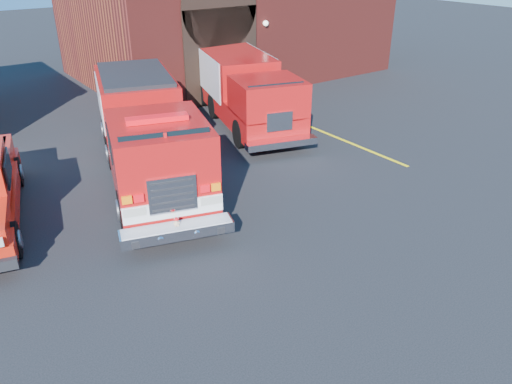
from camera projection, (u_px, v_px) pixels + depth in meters
ground at (229, 220)px, 12.89m from camera, size 100.00×100.00×0.00m
parking_stripe_near at (373, 152)px, 17.00m from camera, size 0.12×3.00×0.01m
parking_stripe_mid at (314, 128)px, 19.18m from camera, size 0.12×3.00×0.01m
parking_stripe_far at (267, 109)px, 21.35m from camera, size 0.12×3.00×0.01m
fire_engine at (147, 132)px, 14.72m from camera, size 4.91×9.16×2.72m
secondary_truck at (244, 88)px, 19.31m from camera, size 4.41×8.00×2.48m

